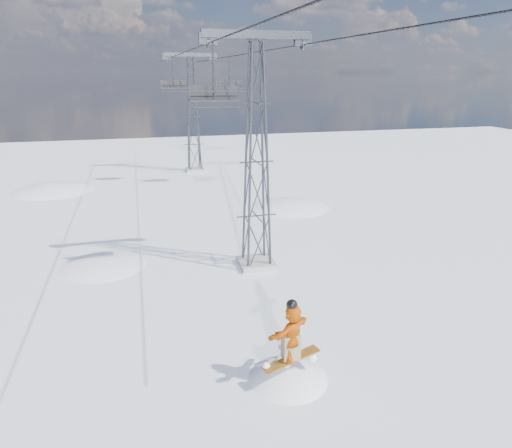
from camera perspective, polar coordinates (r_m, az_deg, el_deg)
The scene contains 9 objects.
ground at distance 17.08m, azimuth 4.42°, elevation -15.96°, with size 120.00×120.00×0.00m, color white.
snow_terrain at distance 39.51m, azimuth -12.97°, elevation -11.22°, with size 39.00×37.00×22.00m.
lift_tower_near at distance 22.39m, azimuth 0.06°, elevation 7.70°, with size 5.20×1.80×11.43m.
lift_tower_far at distance 46.80m, azimuth -7.91°, elevation 13.13°, with size 5.20×1.80×11.43m.
haul_cables at distance 33.28m, azimuth -5.28°, elevation 20.43°, with size 4.46×51.00×0.06m.
snowboarder_jump at distance 16.99m, azimuth 3.88°, elevation -23.02°, with size 4.40×4.40×7.00m.
lift_chair_near at distance 20.46m, azimuth -5.31°, elevation 15.77°, with size 2.15×0.62×2.67m.
lift_chair_mid at distance 39.40m, azimuth -3.36°, elevation 16.96°, with size 2.20×0.63×2.73m.
lift_chair_far at distance 40.66m, azimuth -10.27°, elevation 16.72°, with size 2.23×0.64×2.77m.
Camera 1 is at (-4.76, -13.28, 9.62)m, focal length 32.00 mm.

